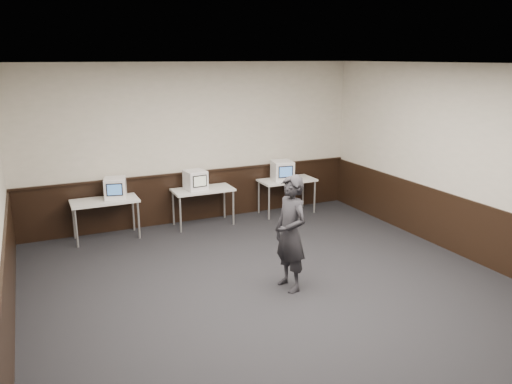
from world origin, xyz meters
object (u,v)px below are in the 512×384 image
desk_left (105,204)px  desk_center (203,192)px  person (291,233)px  emac_left (115,188)px  emac_right (282,171)px  emac_center (196,180)px  desk_right (287,183)px

desk_left → desk_center: (1.90, 0.00, 0.00)m
desk_left → person: bearing=-57.0°
emac_left → emac_right: 3.46m
emac_center → person: size_ratio=0.27×
person → desk_center: bearing=176.7°
emac_center → emac_right: size_ratio=0.90×
desk_center → emac_right: 1.80m
person → desk_right: bearing=145.5°
emac_left → emac_right: size_ratio=0.96×
desk_center → emac_left: 1.71m
desk_right → emac_right: bearing=-170.3°
desk_right → emac_left: 3.59m
desk_center → desk_right: same height
emac_left → person: size_ratio=0.28×
emac_left → person: 3.80m
desk_center → person: bearing=-86.3°
emac_right → desk_center: bearing=-171.4°
desk_right → person: (-1.69, -3.25, 0.17)m
desk_left → emac_right: size_ratio=2.39×
emac_center → desk_left: bearing=173.8°
emac_left → person: person is taller
emac_center → person: 3.28m
emac_center → person: bearing=-90.1°
desk_right → desk_center: bearing=180.0°
emac_left → desk_center: bearing=11.7°
emac_left → emac_right: emac_right is taller
desk_left → desk_center: 1.90m
desk_center → emac_left: emac_left is taller
emac_left → person: (1.90, -3.29, -0.09)m
desk_left → emac_right: emac_right is taller
emac_center → emac_right: bearing=-7.2°
person → emac_right: bearing=147.1°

